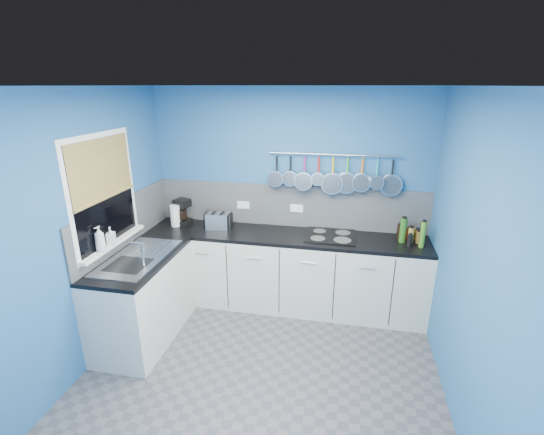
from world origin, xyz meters
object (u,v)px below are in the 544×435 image
(canister, at_px, (226,221))
(hob, at_px, (331,236))
(coffee_maker, at_px, (182,212))
(soap_bottle_b, at_px, (111,236))
(paper_towel, at_px, (175,216))
(toaster, at_px, (218,221))
(soap_bottle_a, at_px, (100,239))

(canister, relative_size, hob, 0.23)
(coffee_maker, height_order, hob, coffee_maker)
(soap_bottle_b, bearing_deg, coffee_maker, 76.22)
(paper_towel, relative_size, toaster, 0.90)
(toaster, height_order, canister, toaster)
(coffee_maker, bearing_deg, soap_bottle_b, -87.51)
(toaster, bearing_deg, paper_towel, 172.14)
(hob, bearing_deg, canister, 175.70)
(soap_bottle_a, relative_size, canister, 1.86)
(paper_towel, distance_m, canister, 0.61)
(soap_bottle_b, xyz_separation_m, toaster, (0.74, 1.00, -0.14))
(toaster, xyz_separation_m, canister, (0.06, 0.09, -0.03))
(paper_towel, xyz_separation_m, toaster, (0.53, 0.03, -0.04))
(canister, distance_m, hob, 1.26)
(coffee_maker, height_order, canister, coffee_maker)
(canister, bearing_deg, soap_bottle_a, -122.59)
(soap_bottle_a, bearing_deg, soap_bottle_b, 90.00)
(toaster, bearing_deg, soap_bottle_b, -137.44)
(soap_bottle_b, height_order, hob, soap_bottle_b)
(soap_bottle_a, distance_m, toaster, 1.39)
(paper_towel, height_order, coffee_maker, coffee_maker)
(paper_towel, bearing_deg, canister, 11.16)
(canister, bearing_deg, coffee_maker, -176.43)
(toaster, height_order, hob, toaster)
(coffee_maker, bearing_deg, toaster, 9.88)
(paper_towel, distance_m, coffee_maker, 0.10)
(soap_bottle_b, distance_m, coffee_maker, 1.09)
(paper_towel, xyz_separation_m, coffee_maker, (0.05, 0.08, 0.02))
(canister, bearing_deg, paper_towel, -168.84)
(soap_bottle_a, bearing_deg, paper_towel, 79.67)
(soap_bottle_b, height_order, canister, soap_bottle_b)
(canister, bearing_deg, soap_bottle_b, -126.32)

